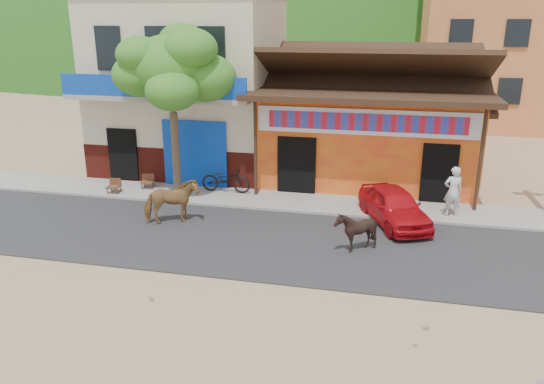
{
  "coord_description": "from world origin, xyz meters",
  "views": [
    {
      "loc": [
        2.81,
        -11.44,
        6.3
      ],
      "look_at": [
        -0.43,
        3.0,
        1.4
      ],
      "focal_mm": 35.0,
      "sensor_mm": 36.0,
      "label": 1
    }
  ],
  "objects_px": {
    "pedestrian": "(453,191)",
    "cafe_chair_left": "(113,180)",
    "red_car": "(394,206)",
    "scooter": "(226,179)",
    "tree": "(173,113)",
    "cow_tan": "(171,202)",
    "cow_dark": "(356,231)",
    "cafe_chair_right": "(147,176)"
  },
  "relations": [
    {
      "from": "pedestrian",
      "to": "cafe_chair_left",
      "type": "xyz_separation_m",
      "value": [
        -11.93,
        -0.27,
        -0.35
      ]
    },
    {
      "from": "red_car",
      "to": "scooter",
      "type": "xyz_separation_m",
      "value": [
        -6.07,
        1.64,
        -0.02
      ]
    },
    {
      "from": "tree",
      "to": "cow_tan",
      "type": "bearing_deg",
      "value": -71.58
    },
    {
      "from": "cow_dark",
      "to": "cafe_chair_left",
      "type": "height_order",
      "value": "cow_dark"
    },
    {
      "from": "cow_dark",
      "to": "red_car",
      "type": "bearing_deg",
      "value": 163.79
    },
    {
      "from": "red_car",
      "to": "cafe_chair_right",
      "type": "distance_m",
      "value": 9.25
    },
    {
      "from": "cow_tan",
      "to": "cafe_chair_left",
      "type": "height_order",
      "value": "cow_tan"
    },
    {
      "from": "cow_dark",
      "to": "tree",
      "type": "bearing_deg",
      "value": -109.4
    },
    {
      "from": "cow_tan",
      "to": "cafe_chair_right",
      "type": "xyz_separation_m",
      "value": [
        -2.25,
        2.97,
        -0.16
      ]
    },
    {
      "from": "cafe_chair_left",
      "to": "cafe_chair_right",
      "type": "height_order",
      "value": "cafe_chair_right"
    },
    {
      "from": "red_car",
      "to": "scooter",
      "type": "distance_m",
      "value": 6.29
    },
    {
      "from": "cafe_chair_right",
      "to": "cow_dark",
      "type": "bearing_deg",
      "value": -37.77
    },
    {
      "from": "red_car",
      "to": "pedestrian",
      "type": "xyz_separation_m",
      "value": [
        1.83,
        0.92,
        0.32
      ]
    },
    {
      "from": "cafe_chair_right",
      "to": "red_car",
      "type": "bearing_deg",
      "value": -21.58
    },
    {
      "from": "tree",
      "to": "pedestrian",
      "type": "relative_size",
      "value": 3.62
    },
    {
      "from": "red_car",
      "to": "cafe_chair_left",
      "type": "height_order",
      "value": "red_car"
    },
    {
      "from": "cow_tan",
      "to": "scooter",
      "type": "xyz_separation_m",
      "value": [
        0.81,
        3.15,
        -0.15
      ]
    },
    {
      "from": "red_car",
      "to": "cafe_chair_right",
      "type": "height_order",
      "value": "red_car"
    },
    {
      "from": "cow_tan",
      "to": "cafe_chair_left",
      "type": "xyz_separation_m",
      "value": [
        -3.21,
        2.16,
        -0.16
      ]
    },
    {
      "from": "scooter",
      "to": "cow_tan",
      "type": "bearing_deg",
      "value": 165.89
    },
    {
      "from": "cafe_chair_left",
      "to": "cow_tan",
      "type": "bearing_deg",
      "value": -39.01
    },
    {
      "from": "cow_tan",
      "to": "pedestrian",
      "type": "relative_size",
      "value": 1.03
    },
    {
      "from": "tree",
      "to": "cow_dark",
      "type": "relative_size",
      "value": 5.07
    },
    {
      "from": "tree",
      "to": "scooter",
      "type": "distance_m",
      "value": 3.07
    },
    {
      "from": "pedestrian",
      "to": "cafe_chair_left",
      "type": "height_order",
      "value": "pedestrian"
    },
    {
      "from": "cow_dark",
      "to": "cafe_chair_right",
      "type": "xyz_separation_m",
      "value": [
        -8.09,
        3.82,
        -0.04
      ]
    },
    {
      "from": "tree",
      "to": "scooter",
      "type": "xyz_separation_m",
      "value": [
        1.66,
        0.61,
        -2.51
      ]
    },
    {
      "from": "cow_tan",
      "to": "cafe_chair_left",
      "type": "distance_m",
      "value": 3.88
    },
    {
      "from": "red_car",
      "to": "pedestrian",
      "type": "relative_size",
      "value": 2.07
    },
    {
      "from": "cow_dark",
      "to": "scooter",
      "type": "height_order",
      "value": "cow_dark"
    },
    {
      "from": "pedestrian",
      "to": "cafe_chair_left",
      "type": "bearing_deg",
      "value": -13.82
    },
    {
      "from": "tree",
      "to": "cafe_chair_left",
      "type": "bearing_deg",
      "value": -170.79
    },
    {
      "from": "cafe_chair_right",
      "to": "cafe_chair_left",
      "type": "bearing_deg",
      "value": -152.57
    },
    {
      "from": "red_car",
      "to": "cow_tan",
      "type": "bearing_deg",
      "value": 168.41
    },
    {
      "from": "tree",
      "to": "cafe_chair_right",
      "type": "relative_size",
      "value": 6.3
    },
    {
      "from": "tree",
      "to": "pedestrian",
      "type": "bearing_deg",
      "value": -0.68
    },
    {
      "from": "cow_tan",
      "to": "cafe_chair_right",
      "type": "height_order",
      "value": "cow_tan"
    },
    {
      "from": "tree",
      "to": "pedestrian",
      "type": "distance_m",
      "value": 9.81
    },
    {
      "from": "tree",
      "to": "red_car",
      "type": "bearing_deg",
      "value": -7.59
    },
    {
      "from": "cow_tan",
      "to": "cafe_chair_right",
      "type": "distance_m",
      "value": 3.73
    },
    {
      "from": "cow_tan",
      "to": "cafe_chair_right",
      "type": "relative_size",
      "value": 1.78
    },
    {
      "from": "cafe_chair_right",
      "to": "tree",
      "type": "bearing_deg",
      "value": -29.39
    }
  ]
}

